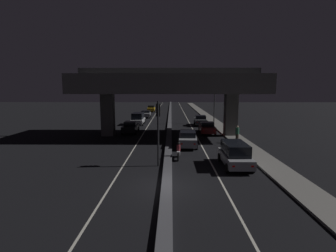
{
  "coord_description": "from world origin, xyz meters",
  "views": [
    {
      "loc": [
        0.25,
        -14.91,
        5.76
      ],
      "look_at": [
        -0.15,
        18.02,
        1.09
      ],
      "focal_mm": 28.0,
      "sensor_mm": 36.0,
      "label": 1
    }
  ],
  "objects_px": {
    "car_grey_fourth": "(200,120)",
    "car_silver_third_oncoming": "(146,114)",
    "pedestrian_on_sidewalk": "(237,134)",
    "street_lamp": "(212,93)",
    "car_silver_lead": "(235,154)",
    "car_silver_second": "(188,138)",
    "car_black_lead_oncoming": "(131,127)",
    "car_white_second_oncoming": "(138,118)",
    "car_taxi_yellow_fourth_oncoming": "(151,109)",
    "motorcycle_white_filtering_near": "(178,152)",
    "car_dark_red_third": "(207,128)",
    "traffic_light_left_of_median": "(158,122)"
  },
  "relations": [
    {
      "from": "car_silver_second",
      "to": "motorcycle_white_filtering_near",
      "type": "height_order",
      "value": "car_silver_second"
    },
    {
      "from": "traffic_light_left_of_median",
      "to": "car_silver_lead",
      "type": "relative_size",
      "value": 1.1
    },
    {
      "from": "car_silver_lead",
      "to": "car_silver_third_oncoming",
      "type": "xyz_separation_m",
      "value": [
        -9.88,
        33.52,
        -0.22
      ]
    },
    {
      "from": "street_lamp",
      "to": "car_silver_third_oncoming",
      "type": "height_order",
      "value": "street_lamp"
    },
    {
      "from": "motorcycle_white_filtering_near",
      "to": "pedestrian_on_sidewalk",
      "type": "distance_m",
      "value": 9.31
    },
    {
      "from": "street_lamp",
      "to": "motorcycle_white_filtering_near",
      "type": "bearing_deg",
      "value": -105.4
    },
    {
      "from": "car_silver_lead",
      "to": "car_white_second_oncoming",
      "type": "relative_size",
      "value": 0.95
    },
    {
      "from": "car_white_second_oncoming",
      "to": "car_grey_fourth",
      "type": "bearing_deg",
      "value": 84.43
    },
    {
      "from": "car_grey_fourth",
      "to": "car_taxi_yellow_fourth_oncoming",
      "type": "relative_size",
      "value": 0.86
    },
    {
      "from": "car_dark_red_third",
      "to": "motorcycle_white_filtering_near",
      "type": "distance_m",
      "value": 13.16
    },
    {
      "from": "car_grey_fourth",
      "to": "car_taxi_yellow_fourth_oncoming",
      "type": "height_order",
      "value": "car_grey_fourth"
    },
    {
      "from": "car_taxi_yellow_fourth_oncoming",
      "to": "pedestrian_on_sidewalk",
      "type": "relative_size",
      "value": 2.69
    },
    {
      "from": "street_lamp",
      "to": "car_grey_fourth",
      "type": "xyz_separation_m",
      "value": [
        -2.13,
        -2.33,
        -4.24
      ]
    },
    {
      "from": "car_black_lead_oncoming",
      "to": "car_silver_third_oncoming",
      "type": "xyz_separation_m",
      "value": [
        0.27,
        18.32,
        -0.01
      ]
    },
    {
      "from": "car_grey_fourth",
      "to": "car_black_lead_oncoming",
      "type": "xyz_separation_m",
      "value": [
        -10.02,
        -6.93,
        -0.08
      ]
    },
    {
      "from": "car_grey_fourth",
      "to": "car_white_second_oncoming",
      "type": "relative_size",
      "value": 0.85
    },
    {
      "from": "car_silver_third_oncoming",
      "to": "street_lamp",
      "type": "bearing_deg",
      "value": 50.94
    },
    {
      "from": "car_silver_second",
      "to": "car_black_lead_oncoming",
      "type": "height_order",
      "value": "car_silver_second"
    },
    {
      "from": "car_grey_fourth",
      "to": "pedestrian_on_sidewalk",
      "type": "distance_m",
      "value": 13.62
    },
    {
      "from": "car_grey_fourth",
      "to": "car_silver_third_oncoming",
      "type": "relative_size",
      "value": 0.93
    },
    {
      "from": "car_black_lead_oncoming",
      "to": "motorcycle_white_filtering_near",
      "type": "bearing_deg",
      "value": 25.11
    },
    {
      "from": "car_black_lead_oncoming",
      "to": "pedestrian_on_sidewalk",
      "type": "distance_m",
      "value": 14.06
    },
    {
      "from": "traffic_light_left_of_median",
      "to": "car_silver_third_oncoming",
      "type": "bearing_deg",
      "value": 97.09
    },
    {
      "from": "street_lamp",
      "to": "car_white_second_oncoming",
      "type": "xyz_separation_m",
      "value": [
        -12.18,
        -1.24,
        -4.05
      ]
    },
    {
      "from": "car_black_lead_oncoming",
      "to": "car_silver_third_oncoming",
      "type": "bearing_deg",
      "value": 179.73
    },
    {
      "from": "car_silver_second",
      "to": "pedestrian_on_sidewalk",
      "type": "height_order",
      "value": "pedestrian_on_sidewalk"
    },
    {
      "from": "street_lamp",
      "to": "car_dark_red_third",
      "type": "distance_m",
      "value": 10.97
    },
    {
      "from": "car_white_second_oncoming",
      "to": "car_silver_third_oncoming",
      "type": "height_order",
      "value": "car_white_second_oncoming"
    },
    {
      "from": "car_silver_second",
      "to": "car_grey_fourth",
      "type": "bearing_deg",
      "value": -8.29
    },
    {
      "from": "car_silver_lead",
      "to": "car_taxi_yellow_fourth_oncoming",
      "type": "relative_size",
      "value": 0.95
    },
    {
      "from": "car_silver_lead",
      "to": "car_black_lead_oncoming",
      "type": "xyz_separation_m",
      "value": [
        -10.14,
        15.21,
        -0.21
      ]
    },
    {
      "from": "car_white_second_oncoming",
      "to": "pedestrian_on_sidewalk",
      "type": "relative_size",
      "value": 2.71
    },
    {
      "from": "car_silver_second",
      "to": "street_lamp",
      "type": "bearing_deg",
      "value": -13.49
    },
    {
      "from": "car_silver_third_oncoming",
      "to": "motorcycle_white_filtering_near",
      "type": "height_order",
      "value": "motorcycle_white_filtering_near"
    },
    {
      "from": "street_lamp",
      "to": "car_white_second_oncoming",
      "type": "distance_m",
      "value": 12.9
    },
    {
      "from": "car_white_second_oncoming",
      "to": "motorcycle_white_filtering_near",
      "type": "xyz_separation_m",
      "value": [
        6.02,
        -21.14,
        -0.41
      ]
    },
    {
      "from": "car_dark_red_third",
      "to": "car_grey_fourth",
      "type": "relative_size",
      "value": 1.12
    },
    {
      "from": "car_silver_second",
      "to": "car_black_lead_oncoming",
      "type": "bearing_deg",
      "value": 43.53
    },
    {
      "from": "car_silver_second",
      "to": "car_silver_third_oncoming",
      "type": "bearing_deg",
      "value": 17.15
    },
    {
      "from": "car_black_lead_oncoming",
      "to": "car_taxi_yellow_fourth_oncoming",
      "type": "xyz_separation_m",
      "value": [
        0.3,
        32.2,
        0.03
      ]
    },
    {
      "from": "car_grey_fourth",
      "to": "car_black_lead_oncoming",
      "type": "height_order",
      "value": "car_grey_fourth"
    },
    {
      "from": "car_white_second_oncoming",
      "to": "car_taxi_yellow_fourth_oncoming",
      "type": "xyz_separation_m",
      "value": [
        0.32,
        24.18,
        -0.24
      ]
    },
    {
      "from": "traffic_light_left_of_median",
      "to": "car_silver_third_oncoming",
      "type": "xyz_separation_m",
      "value": [
        -4.15,
        33.35,
        -2.6
      ]
    },
    {
      "from": "car_grey_fourth",
      "to": "traffic_light_left_of_median",
      "type": "bearing_deg",
      "value": 167.72
    },
    {
      "from": "car_silver_second",
      "to": "car_taxi_yellow_fourth_oncoming",
      "type": "relative_size",
      "value": 1.05
    },
    {
      "from": "street_lamp",
      "to": "car_silver_second",
      "type": "relative_size",
      "value": 1.76
    },
    {
      "from": "car_white_second_oncoming",
      "to": "car_taxi_yellow_fourth_oncoming",
      "type": "distance_m",
      "value": 24.18
    },
    {
      "from": "street_lamp",
      "to": "car_silver_lead",
      "type": "distance_m",
      "value": 24.89
    },
    {
      "from": "street_lamp",
      "to": "car_grey_fourth",
      "type": "relative_size",
      "value": 2.15
    },
    {
      "from": "car_silver_second",
      "to": "car_dark_red_third",
      "type": "relative_size",
      "value": 1.09
    }
  ]
}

